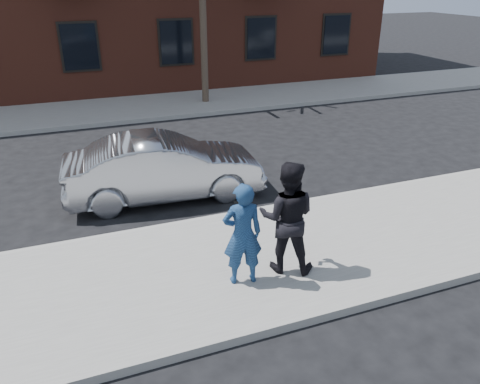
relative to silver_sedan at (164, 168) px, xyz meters
name	(u,v)px	position (x,y,z in m)	size (l,w,h in m)	color
ground	(143,281)	(-1.12, -3.13, -0.73)	(100.00, 100.00, 0.00)	black
near_sidewalk	(146,286)	(-1.12, -3.38, -0.66)	(50.00, 3.50, 0.15)	gray
near_curb	(129,234)	(-1.12, -1.58, -0.66)	(50.00, 0.10, 0.15)	#999691
far_sidewalk	(88,112)	(-1.12, 8.12, -0.66)	(50.00, 3.50, 0.15)	gray
far_curb	(93,125)	(-1.12, 6.32, -0.66)	(50.00, 0.10, 0.15)	#999691
silver_sedan	(164,168)	(0.00, 0.00, 0.00)	(1.55, 4.44, 1.46)	#999BA3
man_hoodie	(242,234)	(0.38, -3.91, 0.29)	(0.69, 0.55, 1.74)	navy
man_peacoat	(287,217)	(1.20, -3.82, 0.39)	(1.18, 1.10, 1.94)	black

